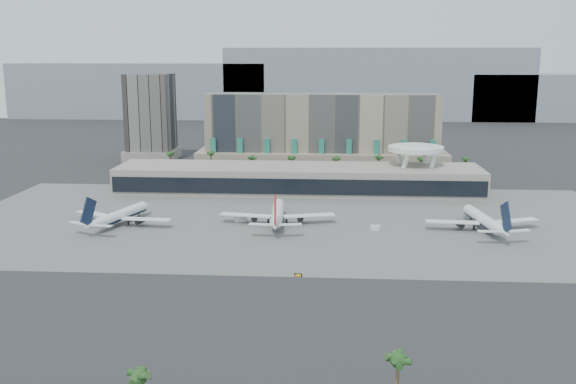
# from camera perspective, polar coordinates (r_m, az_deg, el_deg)

# --- Properties ---
(ground) EXTENTS (900.00, 900.00, 0.00)m
(ground) POSITION_cam_1_polar(r_m,az_deg,el_deg) (196.98, -0.70, -6.58)
(ground) COLOR #232326
(ground) RESTS_ON ground
(apron_pad) EXTENTS (260.00, 130.00, 0.06)m
(apron_pad) POSITION_cam_1_polar(r_m,az_deg,el_deg) (249.58, 0.29, -2.54)
(apron_pad) COLOR #5B5B59
(apron_pad) RESTS_ON ground
(mountain_ridge) EXTENTS (680.00, 60.00, 70.00)m
(mountain_ridge) POSITION_cam_1_polar(r_m,az_deg,el_deg) (657.03, 5.00, 9.13)
(mountain_ridge) COLOR gray
(mountain_ridge) RESTS_ON ground
(hotel) EXTENTS (140.00, 30.00, 42.00)m
(hotel) POSITION_cam_1_polar(r_m,az_deg,el_deg) (363.45, 3.02, 4.75)
(hotel) COLOR #9F927B
(hotel) RESTS_ON ground
(office_tower) EXTENTS (30.00, 30.00, 52.00)m
(office_tower) POSITION_cam_1_polar(r_m,az_deg,el_deg) (403.35, -12.09, 6.10)
(office_tower) COLOR black
(office_tower) RESTS_ON ground
(terminal) EXTENTS (170.00, 32.50, 14.50)m
(terminal) POSITION_cam_1_polar(r_m,az_deg,el_deg) (301.60, 0.92, 1.28)
(terminal) COLOR #A69D92
(terminal) RESTS_ON ground
(saucer_structure) EXTENTS (26.00, 26.00, 21.89)m
(saucer_structure) POSITION_cam_1_polar(r_m,az_deg,el_deg) (307.97, 11.28, 3.52)
(saucer_structure) COLOR white
(saucer_structure) RESTS_ON ground
(palm_row) EXTENTS (157.80, 2.80, 13.10)m
(palm_row) POSITION_cam_1_polar(r_m,az_deg,el_deg) (335.29, 2.43, 3.05)
(palm_row) COLOR brown
(palm_row) RESTS_ON ground
(airliner_left) EXTENTS (39.87, 41.29, 14.68)m
(airliner_left) POSITION_cam_1_polar(r_m,az_deg,el_deg) (250.47, -14.75, -2.03)
(airliner_left) COLOR white
(airliner_left) RESTS_ON ground
(airliner_centre) EXTENTS (44.20, 45.55, 15.72)m
(airliner_centre) POSITION_cam_1_polar(r_m,az_deg,el_deg) (243.27, -0.96, -1.97)
(airliner_centre) COLOR white
(airliner_centre) RESTS_ON ground
(airliner_right) EXTENTS (42.52, 44.06, 15.27)m
(airliner_right) POSITION_cam_1_polar(r_m,az_deg,el_deg) (245.54, 17.03, -2.41)
(airliner_right) COLOR white
(airliner_right) RESTS_ON ground
(service_vehicle_a) EXTENTS (5.09, 3.57, 2.26)m
(service_vehicle_a) POSITION_cam_1_polar(r_m,az_deg,el_deg) (248.10, -4.23, -2.40)
(service_vehicle_a) COLOR white
(service_vehicle_a) RESTS_ON ground
(service_vehicle_b) EXTENTS (3.72, 2.45, 1.79)m
(service_vehicle_b) POSITION_cam_1_polar(r_m,az_deg,el_deg) (237.85, 7.76, -3.18)
(service_vehicle_b) COLOR silver
(service_vehicle_b) RESTS_ON ground
(taxiway_sign) EXTENTS (2.32, 0.77, 1.05)m
(taxiway_sign) POSITION_cam_1_polar(r_m,az_deg,el_deg) (187.39, 0.91, -7.40)
(taxiway_sign) COLOR black
(taxiway_sign) RESTS_ON ground
(near_palm_b) EXTENTS (6.00, 6.00, 12.43)m
(near_palm_b) POSITION_cam_1_polar(r_m,az_deg,el_deg) (117.53, 9.73, -15.13)
(near_palm_b) COLOR brown
(near_palm_b) RESTS_ON ground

